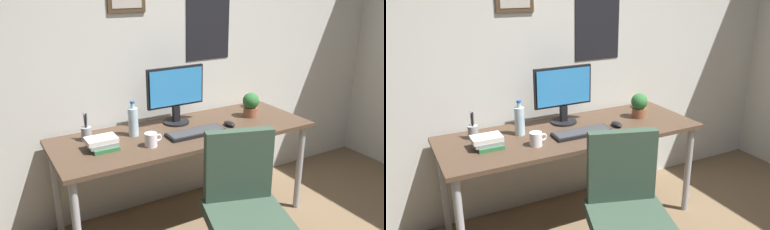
{
  "view_description": "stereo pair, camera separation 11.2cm",
  "coord_description": "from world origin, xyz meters",
  "views": [
    {
      "loc": [
        -1.46,
        -0.64,
        1.79
      ],
      "look_at": [
        -0.16,
        1.63,
        0.9
      ],
      "focal_mm": 37.33,
      "sensor_mm": 36.0,
      "label": 1
    },
    {
      "loc": [
        -1.36,
        -0.7,
        1.79
      ],
      "look_at": [
        -0.16,
        1.63,
        0.9
      ],
      "focal_mm": 37.33,
      "sensor_mm": 36.0,
      "label": 2
    }
  ],
  "objects": [
    {
      "name": "wall_back",
      "position": [
        -0.0,
        2.15,
        1.3
      ],
      "size": [
        4.4,
        0.1,
        2.6
      ],
      "color": "silver",
      "rests_on": "ground_plane"
    },
    {
      "name": "desk",
      "position": [
        -0.16,
        1.73,
        0.68
      ],
      "size": [
        1.9,
        0.69,
        0.75
      ],
      "color": "#4C3828",
      "rests_on": "ground_plane"
    },
    {
      "name": "office_chair",
      "position": [
        -0.16,
        1.01,
        0.53
      ],
      "size": [
        0.58,
        0.59,
        0.95
      ],
      "color": "#334738",
      "rests_on": "ground_plane"
    },
    {
      "name": "monitor",
      "position": [
        -0.13,
        1.91,
        0.99
      ],
      "size": [
        0.46,
        0.2,
        0.43
      ],
      "color": "black",
      "rests_on": "desk"
    },
    {
      "name": "keyboard",
      "position": [
        -0.12,
        1.63,
        0.76
      ],
      "size": [
        0.43,
        0.15,
        0.03
      ],
      "color": "black",
      "rests_on": "desk"
    },
    {
      "name": "computer_mouse",
      "position": [
        0.18,
        1.65,
        0.77
      ],
      "size": [
        0.06,
        0.11,
        0.04
      ],
      "color": "black",
      "rests_on": "desk"
    },
    {
      "name": "water_bottle",
      "position": [
        -0.51,
        1.83,
        0.86
      ],
      "size": [
        0.07,
        0.07,
        0.25
      ],
      "color": "silver",
      "rests_on": "desk"
    },
    {
      "name": "coffee_mug_near",
      "position": [
        0.62,
        1.95,
        0.8
      ],
      "size": [
        0.12,
        0.08,
        0.09
      ],
      "color": "yellow",
      "rests_on": "desk"
    },
    {
      "name": "coffee_mug_far",
      "position": [
        -0.49,
        1.59,
        0.8
      ],
      "size": [
        0.12,
        0.08,
        0.09
      ],
      "color": "white",
      "rests_on": "desk"
    },
    {
      "name": "potted_plant",
      "position": [
        0.45,
        1.75,
        0.86
      ],
      "size": [
        0.13,
        0.13,
        0.2
      ],
      "color": "brown",
      "rests_on": "desk"
    },
    {
      "name": "pen_cup",
      "position": [
        -0.83,
        1.9,
        0.81
      ],
      "size": [
        0.07,
        0.07,
        0.2
      ],
      "color": "#9EA0A5",
      "rests_on": "desk"
    },
    {
      "name": "book_stack_left",
      "position": [
        -0.78,
        1.7,
        0.79
      ],
      "size": [
        0.2,
        0.15,
        0.08
      ],
      "color": "#33723F",
      "rests_on": "desk"
    }
  ]
}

